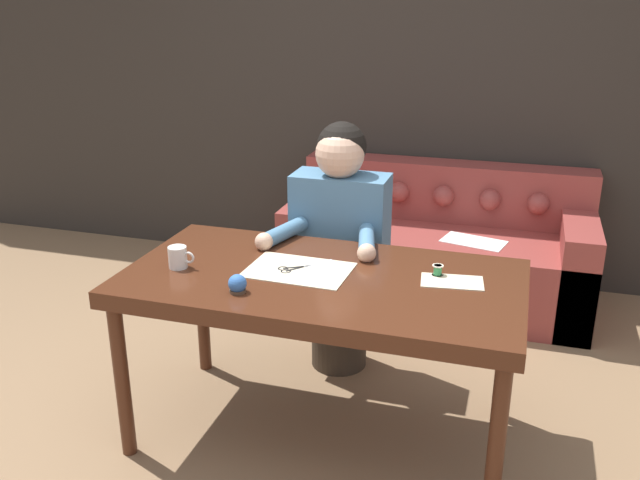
{
  "coord_description": "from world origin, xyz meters",
  "views": [
    {
      "loc": [
        0.81,
        -2.27,
        1.8
      ],
      "look_at": [
        0.04,
        0.22,
        0.85
      ],
      "focal_mm": 38.0,
      "sensor_mm": 36.0,
      "label": 1
    }
  ],
  "objects_px": {
    "thread_spool": "(438,270)",
    "pin_cushion": "(237,284)",
    "dining_table": "(322,291)",
    "person": "(339,244)",
    "couch": "(438,252)",
    "mug": "(179,257)",
    "scissors": "(298,268)"
  },
  "relations": [
    {
      "from": "couch",
      "to": "mug",
      "type": "distance_m",
      "value": 1.94
    },
    {
      "from": "dining_table",
      "to": "person",
      "type": "relative_size",
      "value": 1.26
    },
    {
      "from": "dining_table",
      "to": "person",
      "type": "bearing_deg",
      "value": 99.09
    },
    {
      "from": "person",
      "to": "mug",
      "type": "distance_m",
      "value": 0.85
    },
    {
      "from": "thread_spool",
      "to": "pin_cushion",
      "type": "relative_size",
      "value": 0.63
    },
    {
      "from": "couch",
      "to": "person",
      "type": "xyz_separation_m",
      "value": [
        -0.36,
        -0.99,
        0.36
      ]
    },
    {
      "from": "thread_spool",
      "to": "pin_cushion",
      "type": "xyz_separation_m",
      "value": [
        -0.69,
        -0.38,
        0.01
      ]
    },
    {
      "from": "dining_table",
      "to": "pin_cushion",
      "type": "bearing_deg",
      "value": -135.38
    },
    {
      "from": "dining_table",
      "to": "couch",
      "type": "xyz_separation_m",
      "value": [
        0.27,
        1.58,
        -0.38
      ]
    },
    {
      "from": "scissors",
      "to": "couch",
      "type": "bearing_deg",
      "value": 76.05
    },
    {
      "from": "dining_table",
      "to": "scissors",
      "type": "xyz_separation_m",
      "value": [
        -0.12,
        0.03,
        0.07
      ]
    },
    {
      "from": "couch",
      "to": "pin_cushion",
      "type": "bearing_deg",
      "value": -105.94
    },
    {
      "from": "mug",
      "to": "couch",
      "type": "bearing_deg",
      "value": 63.0
    },
    {
      "from": "mug",
      "to": "dining_table",
      "type": "bearing_deg",
      "value": 9.02
    },
    {
      "from": "person",
      "to": "mug",
      "type": "height_order",
      "value": "person"
    },
    {
      "from": "dining_table",
      "to": "pin_cushion",
      "type": "distance_m",
      "value": 0.37
    },
    {
      "from": "couch",
      "to": "person",
      "type": "distance_m",
      "value": 1.11
    },
    {
      "from": "dining_table",
      "to": "person",
      "type": "xyz_separation_m",
      "value": [
        -0.09,
        0.59,
        -0.02
      ]
    },
    {
      "from": "couch",
      "to": "thread_spool",
      "type": "height_order",
      "value": "couch"
    },
    {
      "from": "dining_table",
      "to": "thread_spool",
      "type": "relative_size",
      "value": 35.14
    },
    {
      "from": "scissors",
      "to": "mug",
      "type": "bearing_deg",
      "value": -164.76
    },
    {
      "from": "person",
      "to": "scissors",
      "type": "bearing_deg",
      "value": -92.15
    },
    {
      "from": "couch",
      "to": "scissors",
      "type": "height_order",
      "value": "couch"
    },
    {
      "from": "scissors",
      "to": "pin_cushion",
      "type": "relative_size",
      "value": 3.06
    },
    {
      "from": "dining_table",
      "to": "couch",
      "type": "relative_size",
      "value": 0.88
    },
    {
      "from": "scissors",
      "to": "thread_spool",
      "type": "height_order",
      "value": "thread_spool"
    },
    {
      "from": "pin_cushion",
      "to": "couch",
      "type": "bearing_deg",
      "value": 74.06
    },
    {
      "from": "pin_cushion",
      "to": "thread_spool",
      "type": "bearing_deg",
      "value": 28.72
    },
    {
      "from": "dining_table",
      "to": "person",
      "type": "height_order",
      "value": "person"
    },
    {
      "from": "thread_spool",
      "to": "scissors",
      "type": "bearing_deg",
      "value": -170.34
    },
    {
      "from": "dining_table",
      "to": "thread_spool",
      "type": "bearing_deg",
      "value": 16.38
    },
    {
      "from": "couch",
      "to": "dining_table",
      "type": "bearing_deg",
      "value": -99.65
    }
  ]
}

